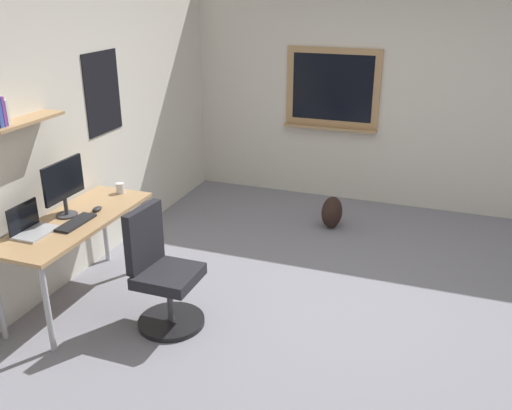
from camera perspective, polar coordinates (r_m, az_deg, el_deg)
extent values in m
plane|color=gray|center=(4.81, 9.07, -9.82)|extent=(5.20, 5.20, 0.00)
cube|color=silver|center=(5.26, -17.36, 7.65)|extent=(5.00, 0.10, 2.60)
cube|color=tan|center=(4.48, -22.55, 7.92)|extent=(0.68, 0.20, 0.02)
cube|color=black|center=(5.40, -15.35, 10.96)|extent=(0.52, 0.01, 0.74)
cube|color=silver|center=(4.35, -24.60, 8.59)|extent=(0.02, 0.14, 0.18)
cube|color=silver|center=(6.64, 14.08, 10.83)|extent=(0.10, 5.00, 2.60)
cube|color=tan|center=(6.68, 7.81, 11.77)|extent=(0.04, 1.10, 0.90)
cube|color=black|center=(6.67, 7.78, 11.75)|extent=(0.01, 0.94, 0.76)
cube|color=tan|center=(6.73, 7.52, 7.82)|extent=(0.12, 1.10, 0.03)
cube|color=tan|center=(4.70, -17.98, -1.55)|extent=(1.47, 0.56, 0.03)
cylinder|color=#B7B7BC|center=(4.28, -20.46, -9.88)|extent=(0.04, 0.04, 0.70)
cylinder|color=#B7B7BC|center=(5.23, -11.16, -2.84)|extent=(0.04, 0.04, 0.70)
cylinder|color=#B7B7BC|center=(5.46, -15.17, -2.12)|extent=(0.04, 0.04, 0.70)
cylinder|color=black|center=(4.53, -8.60, -11.64)|extent=(0.52, 0.52, 0.04)
cylinder|color=#4C4C51|center=(4.43, -8.74, -9.59)|extent=(0.05, 0.05, 0.34)
cube|color=#232328|center=(4.32, -8.91, -7.16)|extent=(0.44, 0.44, 0.09)
cube|color=#232328|center=(4.30, -11.34, -3.23)|extent=(0.40, 0.11, 0.48)
cube|color=#ADAFB5|center=(4.53, -21.51, -2.63)|extent=(0.31, 0.21, 0.02)
cube|color=black|center=(4.55, -22.65, -1.12)|extent=(0.31, 0.01, 0.21)
cylinder|color=#38383D|center=(4.78, -18.69, -0.96)|extent=(0.17, 0.17, 0.01)
cylinder|color=#38383D|center=(4.75, -18.80, -0.10)|extent=(0.03, 0.03, 0.14)
cube|color=black|center=(4.67, -19.04, 2.44)|extent=(0.46, 0.02, 0.31)
cube|color=black|center=(4.60, -17.86, -1.72)|extent=(0.37, 0.13, 0.02)
ellipsoid|color=#262628|center=(4.80, -15.89, -0.39)|extent=(0.10, 0.06, 0.03)
cylinder|color=silver|center=(5.14, -13.66, 1.69)|extent=(0.08, 0.08, 0.09)
ellipsoid|color=black|center=(6.12, 7.74, -0.72)|extent=(0.32, 0.22, 0.34)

